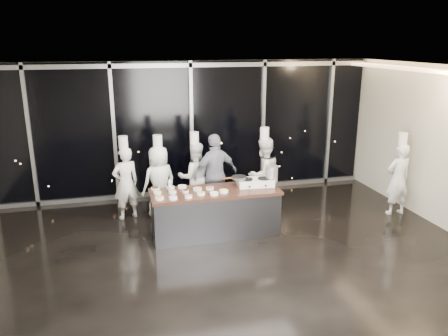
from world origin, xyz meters
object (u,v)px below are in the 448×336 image
object	(u,v)px
frying_pan	(239,178)
chef_left	(159,181)
stock_pot	(272,172)
chef_center	(195,177)
guest	(216,174)
chef_right	(263,174)
stove	(255,182)
chef_far_left	(126,182)
chef_side	(398,178)
demo_counter	(215,212)

from	to	relation	value
frying_pan	chef_left	bearing A→B (deg)	149.69
stock_pot	chef_center	world-z (taller)	chef_center
guest	chef_right	world-z (taller)	chef_right
stove	chef_left	world-z (taller)	chef_left
chef_far_left	chef_side	world-z (taller)	chef_side
stock_pot	guest	xyz separation A→B (m)	(-0.91, 0.98, -0.28)
frying_pan	stock_pot	size ratio (longest dim) A/B	2.17
frying_pan	chef_far_left	distance (m)	2.42
chef_left	guest	world-z (taller)	chef_left
frying_pan	chef_far_left	xyz separation A→B (m)	(-2.14, 1.09, -0.27)
chef_far_left	chef_right	distance (m)	2.96
chef_far_left	guest	bearing A→B (deg)	154.20
chef_far_left	chef_right	world-z (taller)	chef_right
stove	frying_pan	distance (m)	0.34
guest	chef_side	world-z (taller)	chef_side
chef_right	chef_side	distance (m)	2.88
demo_counter	stove	distance (m)	0.99
frying_pan	guest	size ratio (longest dim) A/B	0.29
demo_counter	frying_pan	world-z (taller)	frying_pan
frying_pan	guest	bearing A→B (deg)	111.05
stock_pot	chef_far_left	xyz separation A→B (m)	(-2.80, 1.16, -0.36)
frying_pan	chef_side	size ratio (longest dim) A/B	0.29
demo_counter	chef_center	bearing A→B (deg)	96.30
chef_center	guest	size ratio (longest dim) A/B	1.01
guest	frying_pan	bearing A→B (deg)	88.73
frying_pan	chef_right	bearing A→B (deg)	51.39
demo_counter	stove	bearing A→B (deg)	7.88
chef_center	guest	distance (m)	0.48
frying_pan	guest	distance (m)	0.96
demo_counter	stove	size ratio (longest dim) A/B	3.38
chef_center	chef_left	bearing A→B (deg)	9.66
chef_center	chef_side	distance (m)	4.37
stove	chef_far_left	bearing A→B (deg)	160.36
chef_right	chef_side	world-z (taller)	chef_right
chef_far_left	chef_center	xyz separation A→B (m)	(1.48, 0.07, -0.01)
stove	guest	size ratio (longest dim) A/B	0.41
guest	chef_side	xyz separation A→B (m)	(3.79, -0.99, -0.07)
demo_counter	chef_side	size ratio (longest dim) A/B	1.37
stove	chef_side	size ratio (longest dim) A/B	0.40
stove	chef_far_left	size ratio (longest dim) A/B	0.41
stove	chef_far_left	distance (m)	2.72
demo_counter	chef_far_left	size ratio (longest dim) A/B	1.38
demo_counter	chef_right	distance (m)	1.70
frying_pan	chef_side	world-z (taller)	chef_side
stove	frying_pan	xyz separation A→B (m)	(-0.32, 0.05, 0.10)
chef_right	chef_side	size ratio (longest dim) A/B	1.04
chef_far_left	chef_side	xyz separation A→B (m)	(5.67, -1.17, 0.01)
stove	chef_center	size ratio (longest dim) A/B	0.41
stove	stock_pot	bearing A→B (deg)	0.60
chef_left	chef_right	xyz separation A→B (m)	(2.26, -0.19, 0.04)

